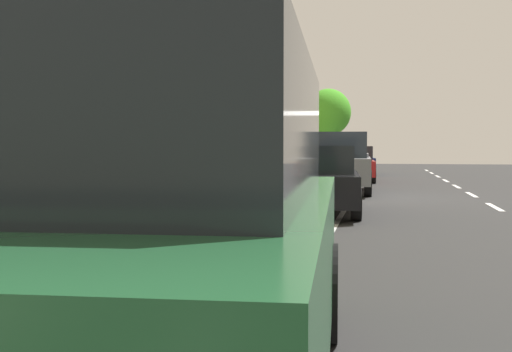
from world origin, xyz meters
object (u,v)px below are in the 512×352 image
at_px(parked_sedan_black_far, 318,180).
at_px(street_tree_near_cyclist, 328,113).
at_px(parked_sedan_red_second, 353,164).
at_px(fire_hydrant, 231,196).
at_px(pedestrian_on_phone, 44,171).
at_px(parked_sedan_dark_blue_nearest, 357,161).
at_px(parked_pickup_grey_mid, 340,165).
at_px(parked_suv_green_farthest, 157,232).
at_px(street_tree_mid_block, 240,28).
at_px(bicycle_at_curb, 258,219).
at_px(cyclist_with_backpack, 250,175).

height_order(parked_sedan_black_far, street_tree_near_cyclist, street_tree_near_cyclist).
xyz_separation_m(parked_sedan_red_second, fire_hydrant, (1.53, 16.14, -0.17)).
relative_size(parked_sedan_black_far, pedestrian_on_phone, 2.56).
bearing_deg(parked_sedan_dark_blue_nearest, parked_sedan_black_far, 89.77).
xyz_separation_m(parked_sedan_black_far, fire_hydrant, (1.36, 2.73, -0.17)).
xyz_separation_m(parked_sedan_red_second, parked_pickup_grey_mid, (0.12, 6.79, 0.15)).
height_order(parked_sedan_dark_blue_nearest, parked_sedan_black_far, same).
bearing_deg(parked_suv_green_farthest, parked_pickup_grey_mid, -89.52).
bearing_deg(fire_hydrant, street_tree_mid_block, -81.21).
bearing_deg(parked_pickup_grey_mid, fire_hydrant, 81.43).
distance_m(parked_sedan_black_far, fire_hydrant, 3.05).
relative_size(bicycle_at_curb, street_tree_mid_block, 0.32).
xyz_separation_m(parked_suv_green_farthest, fire_hydrant, (1.56, -8.32, -0.45)).
height_order(parked_sedan_black_far, pedestrian_on_phone, pedestrian_on_phone).
bearing_deg(street_tree_near_cyclist, bicycle_at_curb, 92.58).
relative_size(parked_suv_green_farthest, bicycle_at_curb, 2.83).
bearing_deg(parked_sedan_red_second, parked_pickup_grey_mid, 89.01).
height_order(street_tree_mid_block, pedestrian_on_phone, street_tree_mid_block).
bearing_deg(parked_sedan_dark_blue_nearest, street_tree_mid_block, 84.97).
bearing_deg(parked_suv_green_farthest, street_tree_mid_block, -79.81).
xyz_separation_m(street_tree_mid_block, fire_hydrant, (-0.38, 2.47, -3.57)).
distance_m(street_tree_near_cyclist, fire_hydrant, 26.54).
relative_size(parked_sedan_black_far, cyclist_with_backpack, 2.65).
bearing_deg(street_tree_mid_block, fire_hydrant, 98.79).
xyz_separation_m(cyclist_with_backpack, street_tree_near_cyclist, (1.05, -27.86, 2.44)).
relative_size(parked_sedan_red_second, pedestrian_on_phone, 2.55).
height_order(street_tree_near_cyclist, fire_hydrant, street_tree_near_cyclist).
bearing_deg(bicycle_at_curb, parked_sedan_black_far, -95.72).
relative_size(parked_sedan_dark_blue_nearest, street_tree_mid_block, 0.85).
distance_m(parked_sedan_dark_blue_nearest, cyclist_with_backpack, 24.69).
bearing_deg(pedestrian_on_phone, bicycle_at_curb, -154.12).
relative_size(parked_sedan_dark_blue_nearest, parked_suv_green_farthest, 0.94).
bearing_deg(parked_pickup_grey_mid, parked_sedan_red_second, -90.99).
bearing_deg(pedestrian_on_phone, parked_sedan_red_second, -100.11).
distance_m(parked_sedan_dark_blue_nearest, street_tree_mid_block, 21.08).
xyz_separation_m(cyclist_with_backpack, street_tree_mid_block, (1.05, -3.95, 3.11)).
height_order(bicycle_at_curb, fire_hydrant, fire_hydrant).
bearing_deg(parked_sedan_black_far, parked_pickup_grey_mid, -90.41).
bearing_deg(bicycle_at_curb, pedestrian_on_phone, 25.88).
bearing_deg(cyclist_with_backpack, parked_sedan_black_far, -99.33).
bearing_deg(cyclist_with_backpack, parked_sedan_dark_blue_nearest, -91.80).
relative_size(parked_sedan_red_second, parked_suv_green_farthest, 0.93).
xyz_separation_m(parked_sedan_red_second, street_tree_near_cyclist, (1.91, -10.24, 2.73)).
bearing_deg(parked_suv_green_farthest, parked_sedan_red_second, -89.93).
bearing_deg(fire_hydrant, parked_pickup_grey_mid, -98.57).
relative_size(parked_sedan_black_far, fire_hydrant, 5.37).
bearing_deg(street_tree_mid_block, parked_sedan_dark_blue_nearest, -95.03).
relative_size(bicycle_at_curb, fire_hydrant, 2.02).
height_order(street_tree_mid_block, fire_hydrant, street_tree_mid_block).
height_order(parked_pickup_grey_mid, street_tree_near_cyclist, street_tree_near_cyclist).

